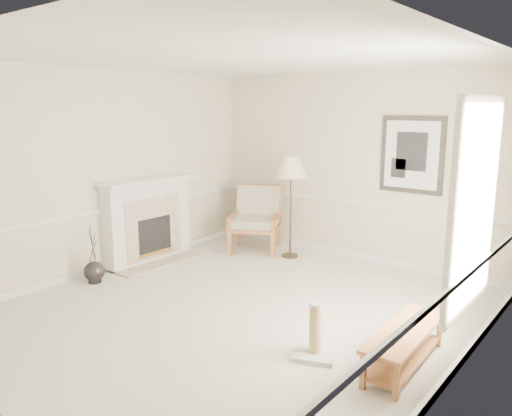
{
  "coord_description": "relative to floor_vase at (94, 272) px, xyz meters",
  "views": [
    {
      "loc": [
        3.65,
        -4.24,
        2.36
      ],
      "look_at": [
        -0.29,
        0.7,
        1.09
      ],
      "focal_mm": 35.0,
      "sensor_mm": 36.0,
      "label": 1
    }
  ],
  "objects": [
    {
      "name": "floor_lamp",
      "position": [
        1.41,
        2.68,
        1.26
      ],
      "size": [
        0.61,
        0.61,
        1.61
      ],
      "rotation": [
        0.0,
        0.0,
        0.23
      ],
      "color": "black",
      "rests_on": "ground"
    },
    {
      "name": "armchair",
      "position": [
        0.68,
        2.72,
        0.42
      ],
      "size": [
        1.11,
        1.14,
        1.07
      ],
      "rotation": [
        0.0,
        0.0,
        0.49
      ],
      "color": "olive",
      "rests_on": "ground"
    },
    {
      "name": "room",
      "position": [
        2.29,
        0.6,
        1.71
      ],
      "size": [
        5.04,
        5.54,
        2.92
      ],
      "color": "beige",
      "rests_on": "ground"
    },
    {
      "name": "fireplace",
      "position": [
        -0.19,
        1.13,
        0.49
      ],
      "size": [
        0.64,
        1.64,
        1.31
      ],
      "color": "white",
      "rests_on": "ground"
    },
    {
      "name": "ground",
      "position": [
        2.15,
        0.53,
        -0.15
      ],
      "size": [
        5.5,
        5.5,
        0.0
      ],
      "primitive_type": "plane",
      "color": "silver",
      "rests_on": "ground"
    },
    {
      "name": "floor_vase",
      "position": [
        0.0,
        0.0,
        0.0
      ],
      "size": [
        0.28,
        0.28,
        0.82
      ],
      "rotation": [
        0.0,
        0.0,
        -0.22
      ],
      "color": "black",
      "rests_on": "ground"
    },
    {
      "name": "scratching_post",
      "position": [
        3.47,
        0.12,
        0.02
      ],
      "size": [
        0.5,
        0.5,
        0.55
      ],
      "rotation": [
        0.0,
        0.0,
        0.4
      ],
      "color": "beige",
      "rests_on": "ground"
    },
    {
      "name": "bench",
      "position": [
        4.22,
        0.48,
        0.09
      ],
      "size": [
        0.44,
        1.3,
        0.37
      ],
      "rotation": [
        0.0,
        0.0,
        0.04
      ],
      "color": "olive",
      "rests_on": "ground"
    }
  ]
}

